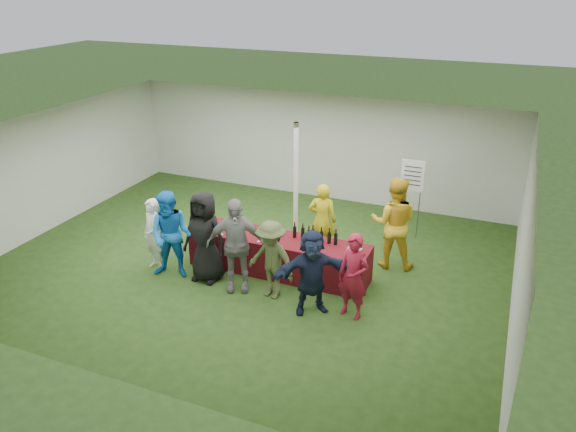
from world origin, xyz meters
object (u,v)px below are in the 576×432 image
at_px(serving_table, 279,255).
at_px(customer_2, 205,237).
at_px(customer_6, 353,276).
at_px(staff_back, 394,223).
at_px(customer_1, 171,235).
at_px(customer_4, 271,260).
at_px(customer_3, 235,245).
at_px(customer_5, 312,272).
at_px(staff_pourer, 322,220).
at_px(wine_list_sign, 412,182).
at_px(dump_bucket, 354,253).
at_px(customer_0, 154,235).

relative_size(serving_table, customer_2, 2.00).
bearing_deg(customer_6, serving_table, 165.60).
height_order(staff_back, customer_6, staff_back).
bearing_deg(staff_back, customer_1, 19.07).
relative_size(customer_2, customer_4, 1.20).
distance_m(customer_3, customer_5, 1.57).
relative_size(staff_pourer, staff_back, 0.85).
bearing_deg(customer_3, wine_list_sign, 30.55).
height_order(wine_list_sign, staff_pourer, wine_list_sign).
distance_m(dump_bucket, customer_2, 2.81).
distance_m(staff_pourer, customer_0, 3.39).
xyz_separation_m(serving_table, customer_4, (0.23, -0.87, 0.37)).
distance_m(dump_bucket, staff_pourer, 1.61).
bearing_deg(customer_4, customer_1, -165.85).
relative_size(staff_back, customer_6, 1.22).
bearing_deg(staff_pourer, staff_back, 175.92).
bearing_deg(customer_2, customer_1, -164.72).
bearing_deg(customer_3, customer_4, -23.23).
distance_m(serving_table, wine_list_sign, 3.42).
distance_m(serving_table, customer_6, 2.03).
bearing_deg(customer_6, staff_back, 96.87).
relative_size(staff_back, customer_2, 1.05).
xyz_separation_m(customer_1, customer_4, (2.07, 0.04, -0.12)).
height_order(staff_pourer, customer_4, staff_pourer).
distance_m(dump_bucket, wine_list_sign, 2.89).
bearing_deg(customer_2, staff_pourer, 49.31).
relative_size(serving_table, customer_1, 2.06).
bearing_deg(customer_3, customer_1, 157.82).
relative_size(serving_table, customer_5, 2.33).
height_order(dump_bucket, wine_list_sign, wine_list_sign).
bearing_deg(wine_list_sign, customer_6, -94.19).
relative_size(staff_pourer, customer_5, 1.03).
distance_m(customer_4, customer_6, 1.54).
height_order(serving_table, customer_5, customer_5).
height_order(customer_2, customer_3, customer_3).
height_order(staff_pourer, customer_3, customer_3).
bearing_deg(customer_3, customer_6, -24.63).
bearing_deg(customer_2, customer_3, -5.05).
height_order(customer_4, customer_5, customer_5).
height_order(staff_pourer, customer_0, staff_pourer).
bearing_deg(wine_list_sign, customer_2, -133.70).
xyz_separation_m(wine_list_sign, customer_6, (-0.26, -3.50, -0.54)).
xyz_separation_m(staff_pourer, customer_3, (-1.02, -1.88, 0.11)).
bearing_deg(customer_3, serving_table, 37.61).
relative_size(customer_0, customer_6, 0.97).
distance_m(wine_list_sign, customer_1, 5.23).
distance_m(dump_bucket, customer_3, 2.16).
relative_size(customer_0, customer_3, 0.82).
xyz_separation_m(serving_table, staff_back, (1.99, 1.14, 0.57)).
distance_m(customer_1, customer_2, 0.67).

